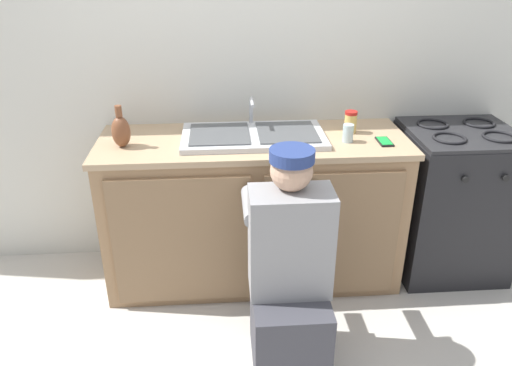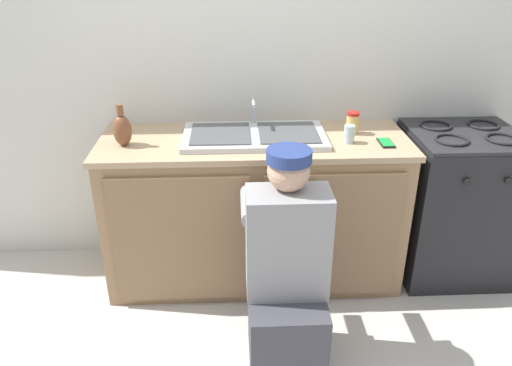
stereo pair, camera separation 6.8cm
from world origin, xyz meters
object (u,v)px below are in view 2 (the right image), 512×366
at_px(water_glass, 349,134).
at_px(cell_phone, 386,143).
at_px(vase_decorative, 122,130).
at_px(sink_double_basin, 254,135).
at_px(plumber_person, 287,281).
at_px(stove_range, 454,203).
at_px(condiment_jar, 352,123).

height_order(water_glass, cell_phone, water_glass).
bearing_deg(water_glass, cell_phone, -8.10).
bearing_deg(cell_phone, vase_decorative, 178.19).
relative_size(sink_double_basin, plumber_person, 0.72).
relative_size(sink_double_basin, stove_range, 0.86).
relative_size(plumber_person, water_glass, 11.04).
relative_size(plumber_person, condiment_jar, 8.63).
distance_m(plumber_person, condiment_jar, 1.04).
bearing_deg(condiment_jar, sink_double_basin, -174.02).
bearing_deg(plumber_person, vase_decorative, 141.80).
height_order(stove_range, vase_decorative, vase_decorative).
relative_size(sink_double_basin, water_glass, 8.00).
height_order(plumber_person, cell_phone, plumber_person).
relative_size(condiment_jar, vase_decorative, 0.56).
bearing_deg(plumber_person, condiment_jar, 60.47).
xyz_separation_m(condiment_jar, cell_phone, (0.15, -0.17, -0.06)).
bearing_deg(sink_double_basin, vase_decorative, -174.43).
bearing_deg(stove_range, water_glass, -173.24).
relative_size(stove_range, vase_decorative, 4.05).
bearing_deg(water_glass, condiment_jar, 71.39).
bearing_deg(water_glass, plumber_person, -121.74).
bearing_deg(sink_double_basin, stove_range, -0.10).
distance_m(sink_double_basin, water_glass, 0.53).
relative_size(stove_range, cell_phone, 6.66).
distance_m(stove_range, condiment_jar, 0.84).
distance_m(vase_decorative, cell_phone, 1.44).
bearing_deg(condiment_jar, plumber_person, -119.53).
xyz_separation_m(sink_double_basin, condiment_jar, (0.57, 0.06, 0.05)).
height_order(condiment_jar, cell_phone, condiment_jar).
height_order(plumber_person, vase_decorative, vase_decorative).
distance_m(water_glass, condiment_jar, 0.15).
bearing_deg(cell_phone, condiment_jar, 131.08).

